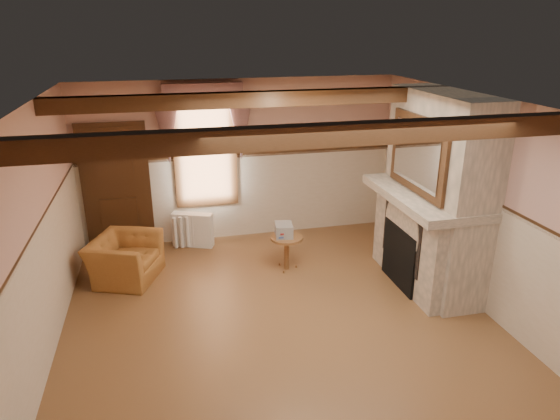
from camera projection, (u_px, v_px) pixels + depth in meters
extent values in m
cube|color=brown|center=(281.00, 323.00, 6.46)|extent=(5.50, 6.00, 0.01)
cube|color=silver|center=(281.00, 105.00, 5.48)|extent=(5.50, 6.00, 0.01)
cube|color=tan|center=(240.00, 161.00, 8.70)|extent=(5.50, 0.02, 2.80)
cube|color=tan|center=(389.00, 390.00, 3.24)|extent=(5.50, 0.02, 2.80)
cube|color=tan|center=(33.00, 245.00, 5.36)|extent=(0.02, 6.00, 2.80)
cube|color=tan|center=(483.00, 205.00, 6.57)|extent=(0.02, 6.00, 2.80)
cube|color=black|center=(404.00, 256.00, 7.29)|extent=(0.20, 0.95, 0.90)
imported|color=#9E662D|center=(125.00, 259.00, 7.48)|extent=(1.19, 1.26, 0.66)
cylinder|color=brown|center=(287.00, 253.00, 7.80)|extent=(0.57, 0.57, 0.55)
cube|color=#B7AD8C|center=(284.00, 230.00, 7.70)|extent=(0.30, 0.35, 0.20)
cube|color=white|center=(193.00, 230.00, 8.61)|extent=(0.72, 0.43, 0.60)
imported|color=brown|center=(426.00, 189.00, 6.99)|extent=(0.33, 0.33, 0.08)
cube|color=black|center=(405.00, 173.00, 7.55)|extent=(0.14, 0.24, 0.20)
cylinder|color=gold|center=(406.00, 171.00, 7.52)|extent=(0.11, 0.11, 0.28)
cylinder|color=#AA1815|center=(449.00, 200.00, 6.45)|extent=(0.06, 0.06, 0.16)
cylinder|color=gold|center=(434.00, 192.00, 6.80)|extent=(0.06, 0.06, 0.12)
cube|color=gray|center=(437.00, 192.00, 7.05)|extent=(0.85, 2.00, 2.80)
cube|color=gray|center=(425.00, 196.00, 7.02)|extent=(1.05, 2.05, 0.12)
cube|color=silver|center=(417.00, 155.00, 6.77)|extent=(0.06, 1.44, 1.04)
cube|color=black|center=(117.00, 189.00, 8.31)|extent=(1.10, 0.10, 2.10)
cube|color=white|center=(205.00, 149.00, 8.46)|extent=(1.06, 0.08, 2.02)
cube|color=gray|center=(204.00, 114.00, 8.16)|extent=(1.30, 0.14, 1.40)
cube|color=black|center=(312.00, 136.00, 4.42)|extent=(5.50, 0.18, 0.20)
cube|color=black|center=(259.00, 99.00, 6.61)|extent=(5.50, 0.18, 0.20)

